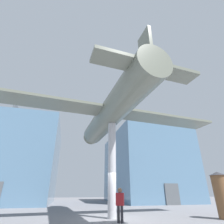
# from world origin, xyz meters

# --- Properties ---
(ground_plane) EXTENTS (80.00, 80.00, 0.00)m
(ground_plane) POSITION_xyz_m (0.00, 0.00, 0.00)
(ground_plane) COLOR slate
(glass_pavilion_left) EXTENTS (10.27, 14.51, 10.78)m
(glass_pavilion_left) POSITION_xyz_m (-9.46, 16.05, 5.10)
(glass_pavilion_left) COLOR slate
(glass_pavilion_left) RESTS_ON ground_plane
(glass_pavilion_right) EXTENTS (10.27, 14.51, 10.78)m
(glass_pavilion_right) POSITION_xyz_m (9.46, 16.05, 5.10)
(glass_pavilion_right) COLOR slate
(glass_pavilion_right) RESTS_ON ground_plane
(support_pylon_central) EXTENTS (0.51, 0.51, 5.82)m
(support_pylon_central) POSITION_xyz_m (0.00, 0.00, 2.91)
(support_pylon_central) COLOR #B7B7BC
(support_pylon_central) RESTS_ON ground_plane
(suspended_airplane) EXTENTS (17.21, 13.22, 3.31)m
(suspended_airplane) POSITION_xyz_m (-0.02, 0.18, 6.76)
(suspended_airplane) COLOR slate
(suspended_airplane) RESTS_ON support_pylon_central
(visitor_person) EXTENTS (0.46, 0.40, 1.61)m
(visitor_person) POSITION_xyz_m (0.03, -1.59, 0.92)
(visitor_person) COLOR #232328
(visitor_person) RESTS_ON ground_plane
(info_kiosk) EXTENTS (0.98, 0.98, 2.54)m
(info_kiosk) POSITION_xyz_m (6.23, -1.84, 1.30)
(info_kiosk) COLOR brown
(info_kiosk) RESTS_ON ground_plane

